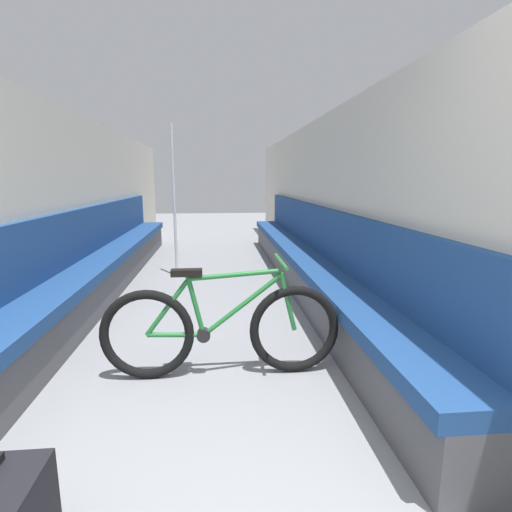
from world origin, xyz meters
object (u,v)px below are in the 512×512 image
(bicycle, at_px, (222,329))
(grab_pole_near, at_px, (174,204))
(bench_seat_row_left, at_px, (102,266))
(bench_seat_row_right, at_px, (305,261))

(bicycle, relative_size, grab_pole_near, 0.79)
(bench_seat_row_left, relative_size, grab_pole_near, 3.38)
(bench_seat_row_left, bearing_deg, grab_pole_near, 42.89)
(bicycle, bearing_deg, grab_pole_near, 113.24)
(bench_seat_row_right, bearing_deg, grab_pole_near, 155.96)
(bench_seat_row_left, bearing_deg, bench_seat_row_right, 0.00)
(bicycle, distance_m, grab_pole_near, 3.02)
(bench_seat_row_right, relative_size, grab_pole_near, 3.38)
(bench_seat_row_left, height_order, bench_seat_row_right, same)
(bench_seat_row_left, bearing_deg, bicycle, -57.78)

